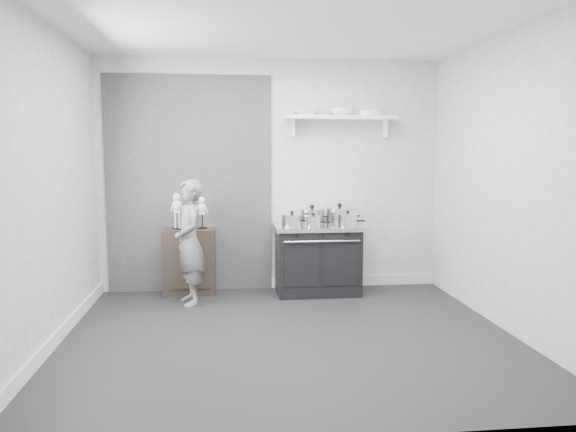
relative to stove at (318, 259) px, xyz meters
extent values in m
plane|color=black|center=(-0.51, -1.48, -0.40)|extent=(4.00, 4.00, 0.00)
cube|color=#9D9C9A|center=(-0.51, 0.32, 0.95)|extent=(4.00, 0.02, 2.70)
cube|color=#9D9C9A|center=(-0.51, -3.28, 0.95)|extent=(4.00, 0.02, 2.70)
cube|color=#9D9C9A|center=(-2.51, -1.48, 0.95)|extent=(0.02, 3.60, 2.70)
cube|color=#9D9C9A|center=(1.49, -1.48, 0.95)|extent=(0.02, 3.60, 2.70)
cube|color=silver|center=(-0.51, -1.48, 2.30)|extent=(4.00, 3.60, 0.02)
cube|color=black|center=(-1.46, 0.31, 0.85)|extent=(1.90, 0.02, 2.50)
cube|color=silver|center=(0.49, 0.30, -0.34)|extent=(2.00, 0.03, 0.12)
cube|color=silver|center=(-2.49, -1.48, -0.34)|extent=(0.03, 3.60, 0.12)
cube|color=white|center=(0.29, 0.19, 1.62)|extent=(1.30, 0.26, 0.04)
cube|color=white|center=(-0.26, 0.26, 1.50)|extent=(0.03, 0.12, 0.20)
cube|color=white|center=(0.84, 0.26, 1.50)|extent=(0.03, 0.12, 0.20)
cube|color=black|center=(0.00, 0.00, -0.03)|extent=(0.93, 0.56, 0.75)
cube|color=silver|center=(0.00, 0.00, 0.37)|extent=(0.99, 0.60, 0.05)
cube|color=black|center=(-0.22, -0.28, -0.01)|extent=(0.39, 0.02, 0.49)
cube|color=black|center=(0.22, -0.28, -0.01)|extent=(0.39, 0.02, 0.49)
cylinder|color=silver|center=(0.00, -0.30, 0.25)|extent=(0.84, 0.02, 0.02)
cylinder|color=black|center=(-0.28, -0.29, 0.33)|extent=(0.04, 0.03, 0.04)
cylinder|color=black|center=(0.00, -0.29, 0.33)|extent=(0.04, 0.03, 0.04)
cylinder|color=black|center=(0.28, -0.29, 0.33)|extent=(0.04, 0.03, 0.04)
cube|color=black|center=(-1.46, 0.13, -0.02)|extent=(0.58, 0.34, 0.75)
imported|color=slate|center=(-1.43, -0.30, 0.27)|extent=(0.44, 0.56, 1.34)
cylinder|color=silver|center=(-0.31, -0.08, 0.45)|extent=(0.23, 0.23, 0.12)
cylinder|color=silver|center=(-0.31, -0.08, 0.52)|extent=(0.24, 0.24, 0.01)
sphere|color=black|center=(-0.31, -0.08, 0.55)|extent=(0.04, 0.04, 0.04)
cylinder|color=black|center=(-0.15, -0.08, 0.45)|extent=(0.10, 0.02, 0.02)
cylinder|color=silver|center=(-0.05, 0.14, 0.47)|extent=(0.28, 0.28, 0.16)
cylinder|color=silver|center=(-0.05, 0.14, 0.56)|extent=(0.29, 0.29, 0.01)
sphere|color=black|center=(-0.05, 0.14, 0.59)|extent=(0.05, 0.05, 0.05)
cylinder|color=black|center=(0.14, 0.14, 0.47)|extent=(0.10, 0.02, 0.02)
cylinder|color=silver|center=(0.27, 0.11, 0.48)|extent=(0.30, 0.30, 0.17)
cylinder|color=silver|center=(0.27, 0.11, 0.57)|extent=(0.31, 0.31, 0.01)
sphere|color=black|center=(0.27, 0.11, 0.61)|extent=(0.05, 0.05, 0.05)
cylinder|color=black|center=(0.47, 0.11, 0.48)|extent=(0.10, 0.02, 0.02)
cylinder|color=silver|center=(0.30, -0.19, 0.46)|extent=(0.21, 0.21, 0.13)
cylinder|color=silver|center=(0.30, -0.19, 0.53)|extent=(0.22, 0.22, 0.01)
sphere|color=black|center=(0.30, -0.19, 0.56)|extent=(0.04, 0.04, 0.04)
cylinder|color=black|center=(0.45, -0.19, 0.46)|extent=(0.10, 0.02, 0.02)
cylinder|color=silver|center=(-0.08, -0.17, 0.45)|extent=(0.19, 0.19, 0.11)
cylinder|color=silver|center=(-0.08, -0.17, 0.51)|extent=(0.20, 0.20, 0.01)
sphere|color=black|center=(-0.08, -0.17, 0.54)|extent=(0.03, 0.03, 0.03)
cylinder|color=black|center=(0.06, -0.17, 0.45)|extent=(0.10, 0.02, 0.02)
imported|color=white|center=(-0.11, 0.19, 1.68)|extent=(0.29, 0.29, 0.07)
imported|color=white|center=(0.30, 0.19, 1.68)|extent=(0.26, 0.26, 0.08)
cylinder|color=silver|center=(0.64, 0.19, 1.67)|extent=(0.28, 0.28, 0.06)
camera|label=1|loc=(-1.05, -6.27, 1.25)|focal=35.00mm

